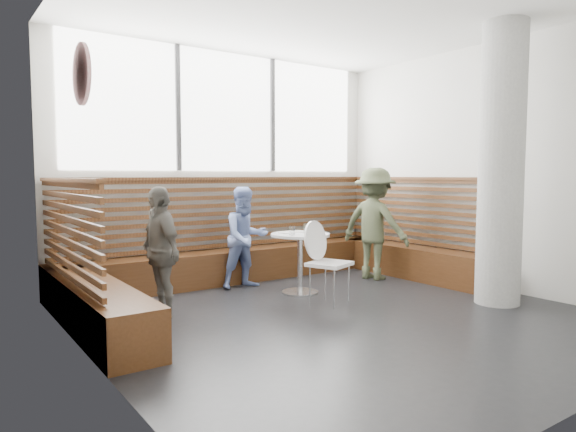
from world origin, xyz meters
TOP-DOWN VIEW (x-y plane):
  - room at (0.00, 0.00)m, footprint 5.00×5.00m
  - booth at (0.00, 1.77)m, footprint 5.00×2.50m
  - concrete_column at (1.85, -0.60)m, footprint 0.50×0.50m
  - wall_art at (-2.46, 0.40)m, footprint 0.03×0.50m
  - cafe_table at (0.28, 1.13)m, footprint 0.74×0.74m
  - cafe_chair at (0.23, 0.57)m, footprint 0.46×0.45m
  - adult_man at (1.70, 1.25)m, footprint 0.84×1.15m
  - child_back at (-0.11, 1.81)m, footprint 0.66×0.52m
  - child_left at (-1.55, 1.14)m, footprint 0.35×0.81m
  - plate_near at (0.15, 1.26)m, footprint 0.22×0.22m
  - plate_far at (0.36, 1.29)m, footprint 0.19×0.19m
  - glass_left at (0.10, 1.06)m, footprint 0.07×0.07m
  - glass_mid at (0.31, 1.03)m, footprint 0.07×0.07m
  - glass_right at (0.43, 1.19)m, footprint 0.07×0.07m
  - menu_card at (0.33, 0.95)m, footprint 0.22×0.19m

SIDE VIEW (x-z plane):
  - booth at x=0.00m, z-range -0.31..1.13m
  - cafe_table at x=0.28m, z-range 0.16..0.92m
  - cafe_chair at x=0.23m, z-range 0.08..1.04m
  - child_back at x=-0.11m, z-range 0.00..1.34m
  - child_left at x=-1.55m, z-range 0.00..1.37m
  - menu_card at x=0.33m, z-range 0.76..0.76m
  - plate_far at x=0.36m, z-range 0.76..0.77m
  - plate_near at x=0.15m, z-range 0.76..0.77m
  - adult_man at x=1.70m, z-range 0.00..1.59m
  - glass_mid at x=0.31m, z-range 0.76..0.86m
  - glass_left at x=0.10m, z-range 0.76..0.87m
  - glass_right at x=0.43m, z-range 0.76..0.87m
  - concrete_column at x=1.85m, z-range 0.00..3.20m
  - room at x=0.00m, z-range 0.00..3.20m
  - wall_art at x=-2.46m, z-range 2.05..2.55m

